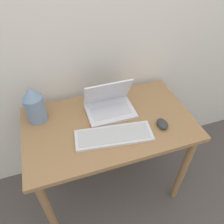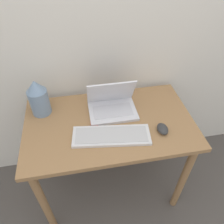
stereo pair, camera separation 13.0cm
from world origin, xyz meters
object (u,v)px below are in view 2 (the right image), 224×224
object	(u,v)px
mouse	(163,129)
mp3_player	(94,124)
vase	(38,98)
laptop	(112,104)
keyboard	(111,136)

from	to	relation	value
mouse	mp3_player	distance (m)	0.42
vase	mp3_player	size ratio (longest dim) A/B	4.31
laptop	mp3_player	bearing A→B (deg)	-138.90
keyboard	mouse	xyz separation A→B (m)	(0.31, -0.01, 0.01)
vase	mp3_player	world-z (taller)	vase
mp3_player	keyboard	bearing A→B (deg)	-52.65
laptop	keyboard	distance (m)	0.24
vase	mp3_player	xyz separation A→B (m)	(0.32, -0.18, -0.12)
mouse	laptop	bearing A→B (deg)	137.77
keyboard	mp3_player	size ratio (longest dim) A/B	8.22
mouse	mp3_player	world-z (taller)	mouse
laptop	keyboard	size ratio (longest dim) A/B	0.65
keyboard	vase	world-z (taller)	vase
keyboard	mouse	distance (m)	0.31
keyboard	mouse	size ratio (longest dim) A/B	5.09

